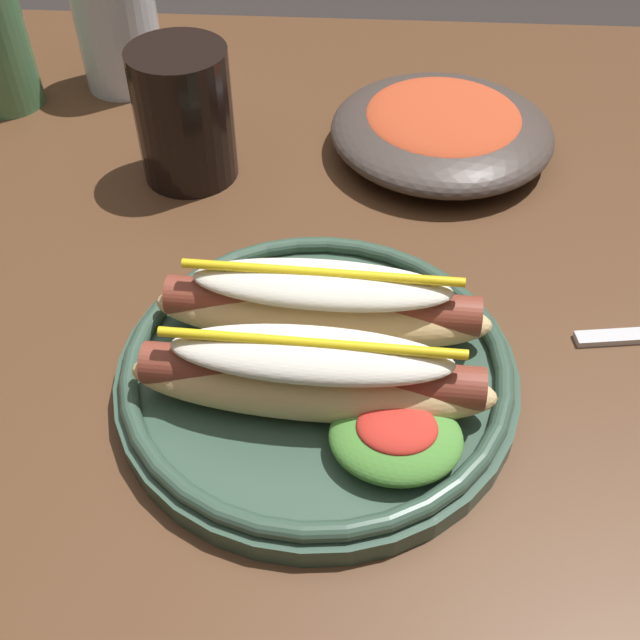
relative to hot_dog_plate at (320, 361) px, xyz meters
The scene contains 5 objects.
dining_table 0.19m from the hot_dog_plate, 113.21° to the left, with size 1.17×0.87×0.74m.
hot_dog_plate is the anchor object (origin of this frame).
soda_cup 0.27m from the hot_dog_plate, 118.33° to the left, with size 0.08×0.08×0.11m, color black.
water_cup 0.45m from the hot_dog_plate, 119.62° to the left, with size 0.08×0.08×0.13m, color silver.
side_bowl 0.30m from the hot_dog_plate, 72.35° to the left, with size 0.20×0.20×0.05m.
Camera 1 is at (0.07, -0.45, 1.13)m, focal length 43.26 mm.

